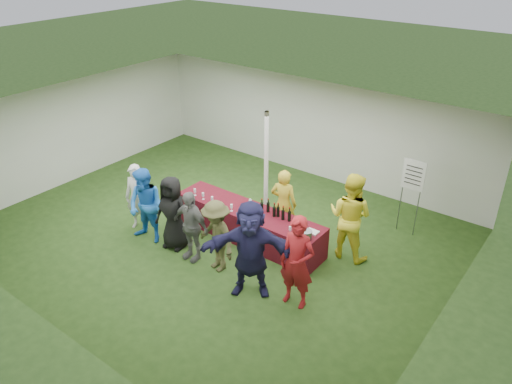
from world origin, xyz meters
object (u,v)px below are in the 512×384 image
Objects in this scene: customer_0 at (137,197)px; customer_5 at (250,249)px; wine_list_sign at (413,181)px; staff_back at (350,216)px; dump_bucket at (306,235)px; customer_3 at (191,226)px; staff_pourer at (284,204)px; customer_6 at (297,262)px; serving_table at (249,224)px; customer_1 at (146,206)px; customer_4 at (216,236)px; customer_2 at (173,213)px.

customer_5 is at bearing -26.30° from customer_0.
staff_back is (-0.64, -1.63, -0.35)m from wine_list_sign.
dump_bucket is 1.08m from staff_back.
dump_bucket is 0.15× the size of customer_3.
customer_3 is (-2.56, -2.05, -0.18)m from staff_back.
dump_bucket is at bearing 130.67° from staff_pourer.
customer_5 is (-1.53, -3.81, -0.34)m from wine_list_sign.
customer_6 is (-0.66, -3.57, -0.40)m from wine_list_sign.
serving_table is 2.09× the size of customer_1.
customer_3 is 0.80× the size of customer_5.
staff_pourer is at bearing -139.57° from wine_list_sign.
staff_pourer is 1.86m from customer_4.
customer_0 is at bearing -153.69° from serving_table.
customer_6 reaches higher than customer_1.
customer_1 is (-3.80, -2.14, -0.10)m from staff_back.
customer_4 is at bearing 139.76° from customer_5.
customer_0 is at bearing 168.23° from customer_2.
customer_4 is (-2.52, -3.65, -0.54)m from wine_list_sign.
customer_3 is 0.86× the size of customer_6.
wine_list_sign reaches higher than customer_0.
dump_bucket is 0.13× the size of wine_list_sign.
wine_list_sign is 1.09× the size of staff_pourer.
customer_3 is at bearing -1.75° from customer_1.
serving_table is at bearing 32.53° from staff_pourer.
wine_list_sign is 1.14× the size of customer_0.
customer_1 is 1.03× the size of customer_2.
staff_pourer reaches higher than serving_table.
customer_2 is 1.07× the size of customer_4.
customer_6 is at bearing -15.14° from customer_5.
customer_6 is (3.13, 0.01, 0.08)m from customer_2.
staff_back is 3.72m from customer_2.
customer_6 is (0.87, 0.24, -0.06)m from customer_5.
wine_list_sign is 0.99× the size of customer_6.
staff_pourer reaches higher than customer_3.
customer_2 is at bearing -132.86° from serving_table.
customer_0 is at bearing 175.16° from customer_3.
customer_5 is at bearing -110.66° from dump_bucket.
customer_2 reaches higher than serving_table.
serving_table is 15.23× the size of dump_bucket.
customer_6 is at bearing 15.99° from customer_4.
staff_pourer is 2.13m from customer_3.
serving_table is at bearing 18.61° from staff_back.
customer_2 is 3.13m from customer_6.
customer_0 is 1.81m from customer_3.
customer_1 is at bearing -173.25° from customer_2.
customer_1 is (0.56, -0.24, 0.07)m from customer_0.
wine_list_sign is 1.08× the size of customer_2.
serving_table is 2.18× the size of staff_pourer.
customer_4 is (1.92, 0.12, -0.08)m from customer_1.
staff_back is at bearing 22.59° from customer_2.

